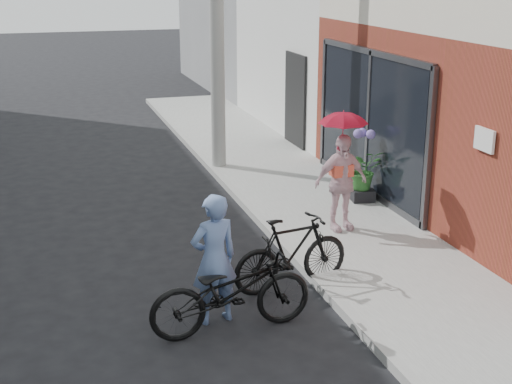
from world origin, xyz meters
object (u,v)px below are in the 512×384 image
kimono_woman (341,183)px  planter (362,195)px  bike_left (231,291)px  officer (214,259)px  bike_right (292,253)px

kimono_woman → planter: (0.94, 1.18, -0.64)m
kimono_woman → bike_left: bearing=-140.9°
officer → bike_left: size_ratio=0.83×
officer → planter: size_ratio=4.10×
bike_right → officer: bearing=107.0°
bike_right → kimono_woman: size_ratio=1.09×
kimono_woman → officer: bearing=-146.0°
officer → planter: 4.77m
bike_right → kimono_woman: bearing=-50.9°
officer → kimono_woman: size_ratio=1.05×
bike_right → planter: size_ratio=4.27×
officer → kimono_woman: (2.49, 2.09, 0.08)m
officer → bike_left: 0.43m
officer → bike_left: bearing=100.3°
officer → bike_right: bearing=-164.6°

